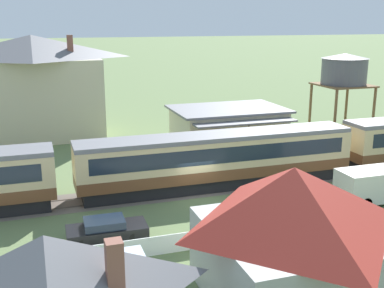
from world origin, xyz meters
TOP-DOWN VIEW (x-y plane):
  - ground_plane at (0.00, 0.00)m, footprint 600.00×600.00m
  - passenger_train at (2.37, 1.65)m, footprint 63.91×3.03m
  - railway_track at (-0.73, 1.65)m, footprint 105.09×3.60m
  - station_building at (7.32, 12.40)m, footprint 10.65×8.58m
  - station_house_grey_roof at (-10.06, 21.84)m, footprint 14.07×8.68m
  - water_tower at (20.20, 12.64)m, footprint 5.05×5.05m
  - cottage_red_roof at (-0.31, -13.03)m, footprint 7.29×7.60m
  - picket_fence_front at (-10.77, -7.24)m, footprint 31.68×0.06m
  - parked_car_black at (-6.96, -4.65)m, footprint 4.46×1.96m
  - delivery_truck_cream at (11.26, -4.45)m, footprint 5.77×2.24m

SIDE VIEW (x-z plane):
  - ground_plane at x=0.00m, z-range 0.00..0.00m
  - railway_track at x=-0.73m, z-range -0.01..0.03m
  - picket_fence_front at x=-10.77m, z-range 0.00..1.05m
  - parked_car_black at x=-6.96m, z-range -0.03..1.23m
  - delivery_truck_cream at x=11.26m, z-range 0.06..2.33m
  - station_building at x=7.32m, z-range 0.03..3.73m
  - passenger_train at x=2.37m, z-range 0.22..4.20m
  - cottage_red_roof at x=-0.31m, z-range 0.12..6.19m
  - station_house_grey_roof at x=-10.06m, z-range 0.15..10.57m
  - water_tower at x=20.20m, z-range 2.53..11.09m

